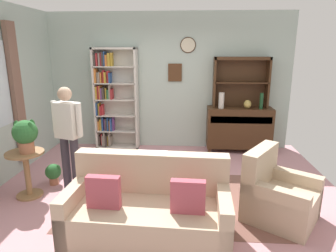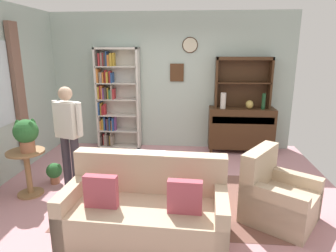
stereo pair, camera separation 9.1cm
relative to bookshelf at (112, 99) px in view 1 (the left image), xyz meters
name	(u,v)px [view 1 (the left image)]	position (x,y,z in m)	size (l,w,h in m)	color
ground_plane	(161,190)	(1.18, -1.94, -1.07)	(5.40, 4.60, 0.02)	#C68C93
wall_back	(169,82)	(1.18, 0.19, 0.34)	(5.00, 0.09, 2.80)	#ADC1B7
area_rug	(173,199)	(1.38, -2.24, -1.06)	(2.84, 1.80, 0.01)	brown
bookshelf	(112,99)	(0.00, 0.00, 0.00)	(0.90, 0.30, 2.10)	silver
sideboard	(239,127)	(2.63, -0.08, -0.55)	(1.30, 0.45, 0.92)	#422816
sideboard_hutch	(241,75)	(2.63, 0.03, 0.50)	(1.10, 0.26, 1.00)	#422816
vase_tall	(221,100)	(2.24, -0.16, 0.01)	(0.11, 0.11, 0.32)	beige
vase_round	(248,104)	(2.76, -0.15, -0.06)	(0.15, 0.15, 0.17)	tan
bottle_wine	(261,101)	(3.02, -0.17, 0.01)	(0.07, 0.07, 0.32)	#194223
couch_floral	(148,210)	(1.14, -3.07, -0.75)	(1.84, 0.93, 0.90)	#C6AD8E
armchair_floral	(278,197)	(2.71, -2.62, -0.77)	(1.07, 1.06, 0.88)	#C6AD8E
plant_stand	(27,169)	(-0.71, -2.26, -0.65)	(0.52, 0.52, 0.67)	#997047
potted_plant_large	(25,134)	(-0.65, -2.27, -0.12)	(0.33, 0.33, 0.46)	#AD6B4C
potted_plant_small	(54,173)	(-0.51, -1.87, -0.87)	(0.24, 0.24, 0.33)	#AD6B4C
person_reading	(68,132)	(-0.17, -2.00, -0.16)	(0.52, 0.30, 1.56)	#38333D
coffee_table	(173,177)	(1.39, -2.25, -0.71)	(0.80, 0.50, 0.42)	#422816
book_stack	(170,169)	(1.34, -2.19, -0.61)	(0.17, 0.13, 0.05)	#3F3833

